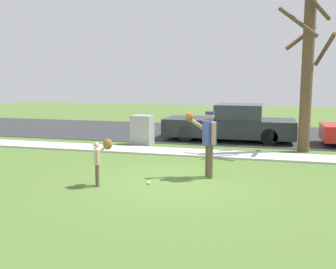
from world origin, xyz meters
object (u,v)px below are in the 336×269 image
(baseball, at_px, (149,183))
(utility_cabinet, at_px, (142,130))
(street_tree_near, at_px, (307,69))
(parked_pickup_dark, at_px, (231,124))
(person_adult, at_px, (208,136))
(person_child, at_px, (100,156))

(baseball, relative_size, utility_cabinet, 0.07)
(street_tree_near, bearing_deg, baseball, -126.40)
(utility_cabinet, bearing_deg, parked_pickup_dark, 31.11)
(baseball, bearing_deg, parked_pickup_dark, 80.03)
(person_adult, relative_size, street_tree_near, 0.32)
(person_child, distance_m, street_tree_near, 7.89)
(person_adult, xyz_separation_m, parked_pickup_dark, (-0.01, 6.10, -0.39))
(person_child, distance_m, baseball, 1.32)
(person_adult, distance_m, utility_cabinet, 5.28)
(baseball, height_order, utility_cabinet, utility_cabinet)
(person_adult, xyz_separation_m, person_child, (-2.33, -1.39, -0.36))
(baseball, distance_m, parked_pickup_dark, 7.24)
(person_adult, height_order, street_tree_near, street_tree_near)
(person_child, bearing_deg, utility_cabinet, 67.25)
(street_tree_near, height_order, parked_pickup_dark, street_tree_near)
(utility_cabinet, height_order, street_tree_near, street_tree_near)
(baseball, xyz_separation_m, utility_cabinet, (-1.91, 5.20, 0.53))
(person_adult, height_order, person_child, person_adult)
(person_adult, bearing_deg, street_tree_near, -152.97)
(baseball, distance_m, utility_cabinet, 5.56)
(utility_cabinet, bearing_deg, baseball, -69.85)
(person_child, bearing_deg, person_adult, -0.43)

